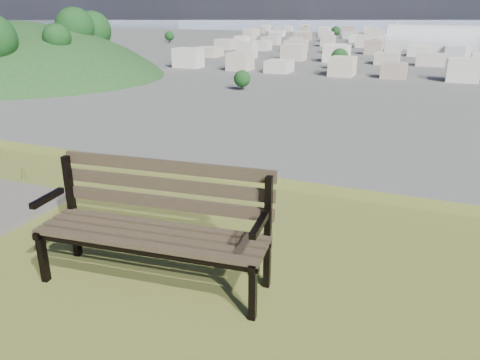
% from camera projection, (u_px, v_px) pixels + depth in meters
% --- Properties ---
extents(park_bench, '(2.06, 0.84, 1.05)m').
position_uv_depth(park_bench, '(156.00, 218.00, 4.05)').
color(park_bench, '#433526').
rests_on(park_bench, hilltop_mesa).
extents(arena, '(53.69, 25.96, 22.02)m').
position_uv_depth(arena, '(431.00, 45.00, 287.15)').
color(arena, silver).
rests_on(arena, ground).
extents(city_blocks, '(395.00, 361.00, 7.00)m').
position_uv_depth(city_blocks, '(437.00, 40.00, 352.31)').
color(city_blocks, silver).
rests_on(city_blocks, ground).
extents(city_trees, '(406.52, 387.20, 9.98)m').
position_uv_depth(city_trees, '(391.00, 44.00, 295.79)').
color(city_trees, '#2F2017').
rests_on(city_trees, ground).
extents(bay_water, '(2400.00, 700.00, 0.12)m').
position_uv_depth(bay_water, '(441.00, 24.00, 791.99)').
color(bay_water, '#8290A6').
rests_on(bay_water, ground).
extents(far_hills, '(2050.00, 340.00, 60.00)m').
position_uv_depth(far_hills, '(419.00, 7.00, 1240.95)').
color(far_hills, '#8E99B0').
rests_on(far_hills, ground).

